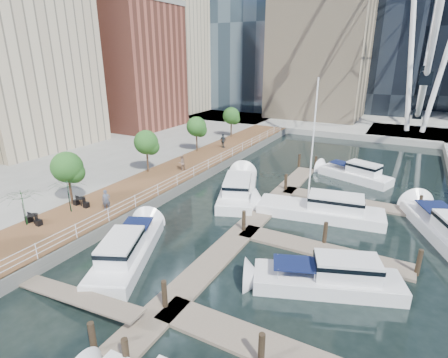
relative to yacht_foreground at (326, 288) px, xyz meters
name	(u,v)px	position (x,y,z in m)	size (l,w,h in m)	color
ground	(147,275)	(-10.30, -3.93, 0.00)	(520.00, 520.00, 0.00)	black
boardwalk	(172,177)	(-19.30, 11.07, 0.50)	(6.00, 60.00, 1.00)	brown
seawall	(195,181)	(-16.30, 11.07, 0.50)	(0.25, 60.00, 1.00)	#595954
land_inland	(19,148)	(-46.30, 11.07, 0.50)	(48.00, 90.00, 1.00)	gray
land_far	(365,99)	(-10.30, 98.07, 0.50)	(200.00, 114.00, 1.00)	gray
pier	(414,135)	(3.70, 48.07, 0.50)	(14.00, 12.00, 1.00)	gray
railing	(194,172)	(-16.40, 11.07, 1.52)	(0.10, 60.00, 1.05)	white
floating_docks	(314,230)	(-2.33, 6.05, 0.49)	(16.00, 34.00, 2.60)	#6D6051
midrise_condos	(85,53)	(-43.87, 22.88, 13.42)	(19.00, 67.00, 28.00)	#BCAD8E
street_trees	(146,142)	(-21.70, 10.07, 4.29)	(2.60, 42.60, 4.60)	#3F2B1C
cafe_tables	(11,232)	(-20.70, -5.93, 1.37)	(2.50, 13.70, 0.74)	black
yacht_foreground	(326,288)	(0.00, 0.00, 0.00)	(2.51, 9.38, 2.15)	silver
pedestrian_near	(106,200)	(-18.05, 0.50, 1.88)	(0.64, 0.42, 1.76)	#454B5C
pedestrian_mid	(182,163)	(-18.77, 12.30, 1.85)	(0.82, 0.64, 1.70)	gray
pedestrian_far	(223,141)	(-19.51, 23.38, 1.95)	(1.12, 0.47, 1.91)	#31393E
moored_yachts	(308,221)	(-3.35, 8.38, 0.00)	(26.50, 35.85, 11.50)	white
cafe_seating	(3,220)	(-20.82, -6.19, 2.33)	(4.62, 17.70, 2.74)	#103C24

